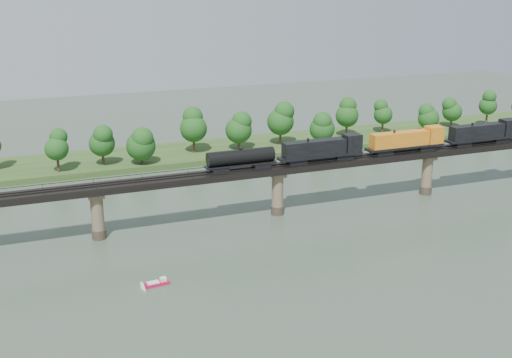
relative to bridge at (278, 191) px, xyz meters
name	(u,v)px	position (x,y,z in m)	size (l,w,h in m)	color
ground	(339,267)	(0.00, -30.00, -5.46)	(400.00, 400.00, 0.00)	#364437
far_bank	(208,151)	(0.00, 55.00, -4.66)	(300.00, 24.00, 1.60)	#2C471C
bridge	(278,191)	(0.00, 0.00, 0.00)	(236.00, 30.00, 11.50)	#473A2D
bridge_superstructure	(278,165)	(0.00, 0.00, 6.33)	(220.00, 4.90, 0.75)	black
far_treeline	(185,131)	(-8.21, 50.52, 3.37)	(289.06, 17.54, 13.60)	#382619
freight_train	(379,144)	(25.69, 0.00, 8.75)	(82.42, 3.21, 5.67)	black
motorboat	(157,283)	(-33.25, -25.00, -5.05)	(4.42, 2.02, 1.20)	#B7143A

